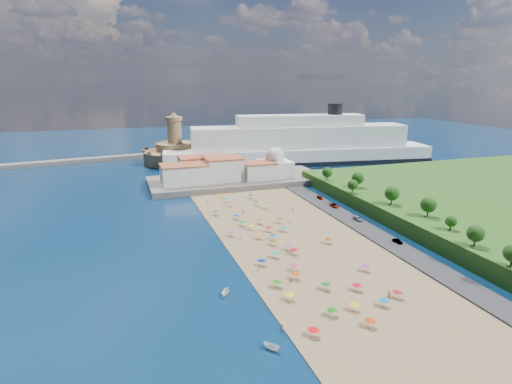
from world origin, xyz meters
name	(u,v)px	position (x,y,z in m)	size (l,w,h in m)	color
ground	(268,232)	(0.00, 0.00, 0.00)	(700.00, 700.00, 0.00)	#071938
terrace	(237,180)	(10.00, 73.00, 1.50)	(90.00, 36.00, 3.00)	#59544C
jetty	(184,170)	(-12.00, 108.00, 1.20)	(18.00, 70.00, 2.40)	#59544C
breakwater	(9,166)	(-110.00, 153.00, 1.30)	(200.00, 7.00, 2.60)	#59544C
waterfront_buildings	(212,170)	(-3.05, 73.64, 7.88)	(57.00, 29.00, 11.00)	silver
domed_building	(275,165)	(30.00, 71.00, 8.97)	(16.00, 16.00, 15.00)	silver
fortress	(176,153)	(-12.00, 138.00, 6.68)	(40.00, 40.00, 32.40)	#A78053
cruise_ship	(300,146)	(62.65, 111.61, 11.07)	(172.66, 49.85, 37.35)	black
beach_parasols	(279,240)	(-1.34, -13.77, 2.15)	(31.06, 115.42, 2.20)	gray
beachgoers	(269,242)	(-4.02, -11.75, 1.09)	(37.32, 99.87, 1.87)	tan
moored_boats	(245,316)	(-24.65, -51.49, 0.73)	(6.49, 28.57, 1.48)	white
parked_cars	(344,211)	(36.00, 9.02, 1.38)	(2.38, 59.61, 1.39)	gray
hillside_trees	(398,198)	(48.91, -6.58, 9.94)	(13.11, 105.94, 7.14)	#382314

